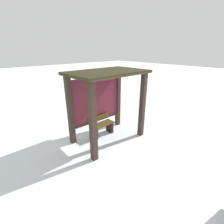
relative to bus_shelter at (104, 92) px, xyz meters
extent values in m
plane|color=white|center=(0.00, -0.19, -1.82)|extent=(60.00, 60.00, 0.00)
cube|color=#33261D|center=(-1.14, -0.85, -0.59)|extent=(0.17, 0.17, 2.46)
cube|color=#33261D|center=(1.14, -0.85, -0.59)|extent=(0.17, 0.17, 2.46)
cube|color=#33261D|center=(-1.14, 0.47, -0.59)|extent=(0.17, 0.17, 2.46)
cube|color=#33261D|center=(1.14, 0.47, -0.59)|extent=(0.17, 0.17, 2.46)
cube|color=black|center=(0.00, -0.19, 0.69)|extent=(2.65, 1.68, 0.09)
cube|color=maroon|center=(0.00, 0.47, -0.37)|extent=(2.11, 0.08, 1.66)
cube|color=#33261D|center=(0.00, 0.45, -1.26)|extent=(2.11, 0.06, 0.08)
cube|color=#4B3E18|center=(0.00, 0.17, -1.34)|extent=(0.99, 0.40, 0.04)
cube|color=#4B3E18|center=(0.00, 0.35, -1.14)|extent=(0.94, 0.04, 0.20)
cube|color=black|center=(0.40, 0.17, -1.59)|extent=(0.12, 0.34, 0.45)
cube|color=black|center=(-0.40, 0.17, -1.59)|extent=(0.12, 0.34, 0.45)
camera|label=1|loc=(-3.56, -4.31, 1.43)|focal=25.91mm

